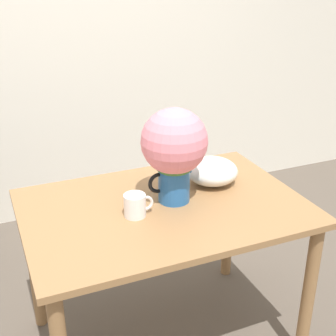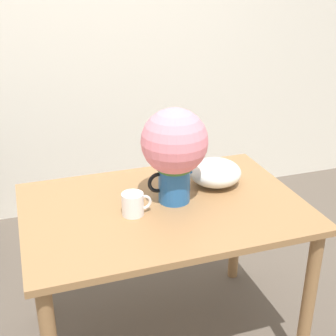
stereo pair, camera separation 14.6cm
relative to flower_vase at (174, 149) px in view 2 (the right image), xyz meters
name	(u,v)px [view 2 (the right image)]	position (x,y,z in m)	size (l,w,h in m)	color
wall_back	(86,37)	(-0.12, 1.54, 0.26)	(8.00, 0.05, 2.60)	silver
table	(164,227)	(-0.06, -0.03, -0.37)	(1.25, 0.86, 0.78)	olive
flower_vase	(174,149)	(0.00, 0.00, 0.00)	(0.29, 0.29, 0.43)	#235B9E
coffee_mug	(133,204)	(-0.21, -0.06, -0.20)	(0.13, 0.09, 0.10)	white
white_bowl	(215,172)	(0.24, 0.10, -0.19)	(0.25, 0.25, 0.12)	silver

